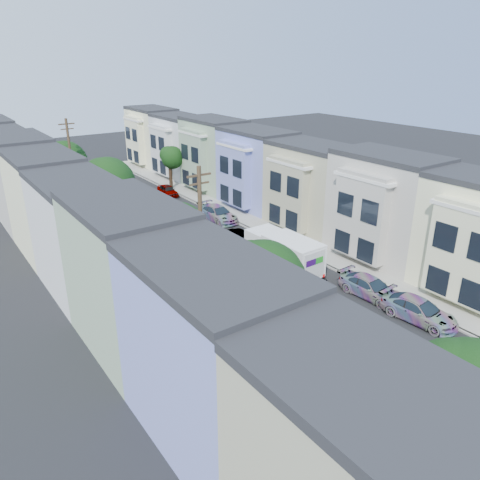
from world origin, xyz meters
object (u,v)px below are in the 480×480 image
object	(u,v)px
utility_pole_far	(72,168)
parked_left_c	(234,313)
tree_d	(107,184)
parked_left_a	(453,473)
utility_pole_near	(201,246)
tree_e	(65,163)
parked_right_b	(371,288)
lead_sedan	(239,240)
parked_left_d	(158,255)
parked_left_b	(320,376)
parked_right_a	(419,311)
parked_right_d	(168,191)
tree_far_r	(172,158)
tree_b	(261,285)
parked_right_c	(218,214)
tree_a	(470,409)
fedex_truck	(284,253)
tree_c	(175,236)

from	to	relation	value
utility_pole_far	parked_left_c	xyz separation A→B (m)	(1.40, -27.47, -4.52)
tree_d	parked_left_a	size ratio (longest dim) A/B	1.78
utility_pole_near	parked_left_a	distance (m)	17.44
tree_e	parked_right_b	distance (m)	35.18
lead_sedan	parked_left_d	xyz separation A→B (m)	(-7.41, 1.12, 0.05)
parked_left_b	parked_left_d	size ratio (longest dim) A/B	1.04
utility_pole_near	utility_pole_far	xyz separation A→B (m)	(0.00, 26.00, 0.00)
lead_sedan	parked_left_d	world-z (taller)	parked_left_d
parked_left_c	parked_right_a	distance (m)	11.98
parked_left_a	parked_right_b	xyz separation A→B (m)	(9.80, 12.41, -0.01)
parked_left_b	parked_right_d	xyz separation A→B (m)	(9.80, 36.18, -0.01)
parked_right_b	parked_right_d	size ratio (longest dim) A/B	1.19
lead_sedan	parked_left_a	distance (m)	26.32
tree_d	parked_left_d	distance (m)	8.05
tree_d	tree_far_r	xyz separation A→B (m)	(13.19, 13.38, -1.60)
parked_right_b	tree_b	bearing A→B (deg)	-174.17
parked_right_a	parked_right_c	bearing A→B (deg)	84.75
tree_far_r	parked_left_b	size ratio (longest dim) A/B	1.16
tree_a	parked_right_a	size ratio (longest dim) A/B	1.53
lead_sedan	parked_left_c	world-z (taller)	lead_sedan
tree_d	utility_pole_far	size ratio (longest dim) A/B	0.79
parked_right_d	parked_right_a	bearing A→B (deg)	-86.52
fedex_truck	parked_right_b	world-z (taller)	fedex_truck
parked_left_a	parked_left_b	distance (m)	7.49
tree_c	parked_left_a	world-z (taller)	tree_c
tree_d	parked_right_c	bearing A→B (deg)	-1.32
tree_b	utility_pole_far	bearing A→B (deg)	90.00
tree_d	tree_c	bearing A→B (deg)	-90.00
tree_d	utility_pole_near	size ratio (longest dim) A/B	0.79
tree_far_r	parked_right_d	bearing A→B (deg)	-129.95
parked_right_c	tree_e	bearing A→B (deg)	128.50
fedex_truck	lead_sedan	xyz separation A→B (m)	(0.28, 6.45, -1.09)
utility_pole_far	lead_sedan	bearing A→B (deg)	-63.36
parked_left_a	parked_left_d	distance (m)	26.38
fedex_truck	parked_right_b	size ratio (longest dim) A/B	1.42
parked_left_c	tree_c	bearing A→B (deg)	110.68
tree_c	parked_left_b	xyz separation A→B (m)	(1.40, -12.79, -4.01)
tree_a	parked_right_a	distance (m)	15.10
parked_right_d	parked_right_c	bearing A→B (deg)	-86.52
tree_c	tree_far_r	bearing A→B (deg)	62.89
parked_left_d	utility_pole_far	bearing A→B (deg)	95.07
parked_left_a	lead_sedan	bearing A→B (deg)	77.92
parked_left_a	parked_right_b	distance (m)	15.81
parked_left_b	parked_right_b	size ratio (longest dim) A/B	0.99
tree_c	utility_pole_near	world-z (taller)	utility_pole_near
fedex_truck	tree_a	bearing A→B (deg)	-114.98
tree_a	tree_far_r	bearing A→B (deg)	74.23
tree_far_r	parked_left_d	distance (m)	23.16
tree_b	utility_pole_near	xyz separation A→B (m)	(0.00, 6.01, 0.17)
tree_e	fedex_truck	xyz separation A→B (m)	(8.53, -26.65, -3.36)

